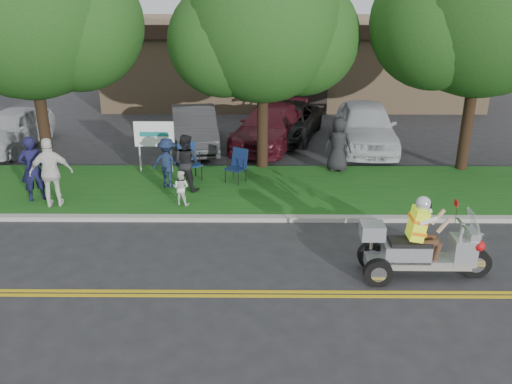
{
  "coord_description": "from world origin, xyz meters",
  "views": [
    {
      "loc": [
        0.42,
        -9.82,
        5.86
      ],
      "look_at": [
        0.33,
        2.0,
        1.21
      ],
      "focal_mm": 38.0,
      "sensor_mm": 36.0,
      "label": 1
    }
  ],
  "objects_px": {
    "parked_car_right": "(270,126)",
    "lawn_chair_a": "(238,163)",
    "parked_car_left": "(195,128)",
    "spectator_adult_mid": "(186,162)",
    "trike_scooter": "(419,249)",
    "lawn_chair_b": "(189,159)",
    "parked_car_far_left": "(11,129)",
    "spectator_adult_right": "(51,172)",
    "spectator_adult_left": "(32,169)",
    "parked_car_mid": "(287,123)",
    "parked_car_far_right": "(366,125)"
  },
  "relations": [
    {
      "from": "parked_car_right",
      "to": "parked_car_far_right",
      "type": "distance_m",
      "value": 3.54
    },
    {
      "from": "lawn_chair_a",
      "to": "lawn_chair_b",
      "type": "height_order",
      "value": "lawn_chair_b"
    },
    {
      "from": "parked_car_far_left",
      "to": "parked_car_left",
      "type": "bearing_deg",
      "value": 7.19
    },
    {
      "from": "trike_scooter",
      "to": "parked_car_mid",
      "type": "relative_size",
      "value": 0.61
    },
    {
      "from": "trike_scooter",
      "to": "parked_car_left",
      "type": "relative_size",
      "value": 0.62
    },
    {
      "from": "parked_car_left",
      "to": "parked_car_far_right",
      "type": "bearing_deg",
      "value": -8.73
    },
    {
      "from": "spectator_adult_right",
      "to": "parked_car_far_right",
      "type": "height_order",
      "value": "spectator_adult_right"
    },
    {
      "from": "spectator_adult_mid",
      "to": "parked_car_right",
      "type": "bearing_deg",
      "value": -95.19
    },
    {
      "from": "lawn_chair_b",
      "to": "spectator_adult_right",
      "type": "height_order",
      "value": "spectator_adult_right"
    },
    {
      "from": "parked_car_left",
      "to": "parked_car_right",
      "type": "relative_size",
      "value": 0.91
    },
    {
      "from": "trike_scooter",
      "to": "parked_car_mid",
      "type": "distance_m",
      "value": 10.93
    },
    {
      "from": "spectator_adult_mid",
      "to": "parked_car_far_left",
      "type": "relative_size",
      "value": 0.38
    },
    {
      "from": "parked_car_mid",
      "to": "lawn_chair_a",
      "type": "bearing_deg",
      "value": -93.5
    },
    {
      "from": "lawn_chair_b",
      "to": "parked_car_far_left",
      "type": "height_order",
      "value": "parked_car_far_left"
    },
    {
      "from": "spectator_adult_left",
      "to": "parked_car_left",
      "type": "height_order",
      "value": "spectator_adult_left"
    },
    {
      "from": "parked_car_right",
      "to": "lawn_chair_a",
      "type": "bearing_deg",
      "value": -85.35
    },
    {
      "from": "spectator_adult_mid",
      "to": "parked_car_right",
      "type": "height_order",
      "value": "spectator_adult_mid"
    },
    {
      "from": "spectator_adult_left",
      "to": "parked_car_left",
      "type": "xyz_separation_m",
      "value": [
        3.83,
        5.45,
        -0.28
      ]
    },
    {
      "from": "lawn_chair_a",
      "to": "parked_car_left",
      "type": "bearing_deg",
      "value": 145.47
    },
    {
      "from": "trike_scooter",
      "to": "parked_car_far_left",
      "type": "distance_m",
      "value": 15.51
    },
    {
      "from": "spectator_adult_mid",
      "to": "parked_car_mid",
      "type": "xyz_separation_m",
      "value": [
        3.23,
        5.9,
        -0.3
      ]
    },
    {
      "from": "trike_scooter",
      "to": "spectator_adult_left",
      "type": "xyz_separation_m",
      "value": [
        -9.58,
        3.96,
        0.38
      ]
    },
    {
      "from": "parked_car_far_left",
      "to": "parked_car_right",
      "type": "height_order",
      "value": "parked_car_far_left"
    },
    {
      "from": "trike_scooter",
      "to": "spectator_adult_mid",
      "type": "distance_m",
      "value": 7.28
    },
    {
      "from": "parked_car_left",
      "to": "spectator_adult_right",
      "type": "bearing_deg",
      "value": -127.17
    },
    {
      "from": "spectator_adult_mid",
      "to": "spectator_adult_right",
      "type": "distance_m",
      "value": 3.65
    },
    {
      "from": "spectator_adult_right",
      "to": "parked_car_left",
      "type": "height_order",
      "value": "spectator_adult_right"
    },
    {
      "from": "lawn_chair_b",
      "to": "spectator_adult_left",
      "type": "xyz_separation_m",
      "value": [
        -4.07,
        -1.79,
        0.29
      ]
    },
    {
      "from": "lawn_chair_b",
      "to": "parked_car_right",
      "type": "relative_size",
      "value": 0.23
    },
    {
      "from": "spectator_adult_left",
      "to": "parked_car_left",
      "type": "relative_size",
      "value": 0.41
    },
    {
      "from": "lawn_chair_b",
      "to": "spectator_adult_right",
      "type": "bearing_deg",
      "value": -177.56
    },
    {
      "from": "parked_car_right",
      "to": "parked_car_far_right",
      "type": "bearing_deg",
      "value": 12.32
    },
    {
      "from": "spectator_adult_mid",
      "to": "parked_car_left",
      "type": "relative_size",
      "value": 0.37
    },
    {
      "from": "parked_car_left",
      "to": "lawn_chair_b",
      "type": "bearing_deg",
      "value": -95.1
    },
    {
      "from": "parked_car_far_left",
      "to": "lawn_chair_a",
      "type": "bearing_deg",
      "value": -18.09
    },
    {
      "from": "parked_car_far_right",
      "to": "lawn_chair_a",
      "type": "bearing_deg",
      "value": -135.81
    },
    {
      "from": "spectator_adult_left",
      "to": "spectator_adult_right",
      "type": "xyz_separation_m",
      "value": [
        0.67,
        -0.4,
        0.03
      ]
    },
    {
      "from": "lawn_chair_a",
      "to": "parked_car_left",
      "type": "xyz_separation_m",
      "value": [
        -1.75,
        3.9,
        0.06
      ]
    },
    {
      "from": "spectator_adult_left",
      "to": "lawn_chair_a",
      "type": "bearing_deg",
      "value": 167.83
    },
    {
      "from": "lawn_chair_b",
      "to": "parked_car_far_right",
      "type": "distance_m",
      "value": 7.1
    },
    {
      "from": "lawn_chair_b",
      "to": "spectator_adult_right",
      "type": "xyz_separation_m",
      "value": [
        -3.4,
        -2.19,
        0.33
      ]
    },
    {
      "from": "lawn_chair_a",
      "to": "parked_car_right",
      "type": "distance_m",
      "value": 4.41
    },
    {
      "from": "spectator_adult_mid",
      "to": "parked_car_mid",
      "type": "height_order",
      "value": "spectator_adult_mid"
    },
    {
      "from": "spectator_adult_left",
      "to": "parked_car_right",
      "type": "xyz_separation_m",
      "value": [
        6.63,
        5.84,
        -0.31
      ]
    },
    {
      "from": "parked_car_left",
      "to": "parked_car_far_left",
      "type": "bearing_deg",
      "value": 172.93
    },
    {
      "from": "parked_car_left",
      "to": "parked_car_right",
      "type": "xyz_separation_m",
      "value": [
        2.8,
        0.38,
        -0.02
      ]
    },
    {
      "from": "spectator_adult_mid",
      "to": "lawn_chair_b",
      "type": "bearing_deg",
      "value": -66.27
    },
    {
      "from": "spectator_adult_left",
      "to": "parked_car_far_right",
      "type": "bearing_deg",
      "value": -179.44
    },
    {
      "from": "spectator_adult_right",
      "to": "parked_car_mid",
      "type": "relative_size",
      "value": 0.42
    },
    {
      "from": "spectator_adult_mid",
      "to": "parked_car_far_right",
      "type": "height_order",
      "value": "spectator_adult_mid"
    }
  ]
}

